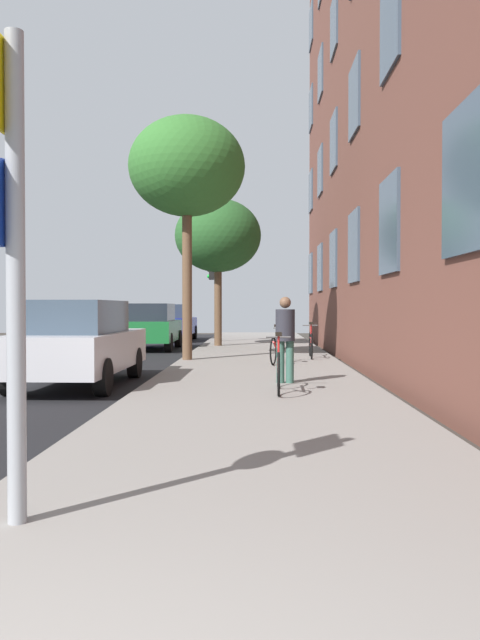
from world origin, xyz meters
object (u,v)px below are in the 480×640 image
at_px(pedestrian_0, 285,334).
at_px(traffic_light, 213,285).
at_px(bicycle_1, 277,348).
at_px(bicycle_2, 311,344).
at_px(sign_post, 12,236).
at_px(car_2, 174,322).
at_px(car_1, 151,326).
at_px(tree_far, 218,236).
at_px(car_0, 79,342).
at_px(tree_near, 187,168).
at_px(bicycle_0, 278,369).

bearing_deg(pedestrian_0, traffic_light, 99.01).
height_order(bicycle_1, bicycle_2, bicycle_2).
bearing_deg(sign_post, bicycle_1, 79.90).
bearing_deg(bicycle_2, car_2, 115.40).
relative_size(traffic_light, car_1, 0.82).
distance_m(tree_far, car_0, 11.70).
bearing_deg(car_2, tree_far, -66.93).
xyz_separation_m(tree_near, bicycle_0, (2.19, -6.42, -4.66)).
height_order(tree_far, car_2, tree_far).
distance_m(bicycle_0, bicycle_1, 5.29).
relative_size(sign_post, traffic_light, 0.93).
xyz_separation_m(traffic_light, car_2, (-1.95, 2.45, -1.58)).
bearing_deg(bicycle_2, pedestrian_0, -99.34).
bearing_deg(sign_post, tree_near, 91.19).
xyz_separation_m(car_0, car_1, (-0.35, 10.44, -0.00)).
relative_size(bicycle_0, bicycle_1, 1.07).
height_order(sign_post, car_0, sign_post).
bearing_deg(traffic_light, car_1, -118.32).
bearing_deg(tree_far, bicycle_1, -75.53).
height_order(tree_far, car_0, tree_far).
bearing_deg(sign_post, traffic_light, 90.50).
bearing_deg(car_0, traffic_light, 83.48).
height_order(car_0, car_1, same).
xyz_separation_m(tree_far, bicycle_1, (1.90, -7.37, -3.57)).
distance_m(traffic_light, pedestrian_0, 14.62).
xyz_separation_m(bicycle_0, bicycle_2, (1.13, 7.15, -0.00)).
bearing_deg(car_0, sign_post, -77.25).
distance_m(tree_far, bicycle_2, 7.16).
relative_size(bicycle_1, bicycle_2, 0.92).
distance_m(tree_near, car_0, 6.67).
height_order(bicycle_1, car_0, car_0).
bearing_deg(pedestrian_0, tree_far, 99.54).
relative_size(car_0, car_2, 1.09).
relative_size(tree_far, car_2, 1.32).
bearing_deg(car_1, bicycle_2, -43.08).
bearing_deg(tree_near, traffic_light, 89.55).
bearing_deg(sign_post, pedestrian_0, 74.76).
height_order(car_0, car_2, same).
xyz_separation_m(traffic_light, pedestrian_0, (2.28, -14.37, -1.41)).
relative_size(traffic_light, car_0, 0.76).
bearing_deg(car_0, bicycle_2, 48.94).
distance_m(sign_post, bicycle_0, 6.82).
distance_m(tree_far, pedestrian_0, 11.93).
height_order(bicycle_1, car_1, car_1).
bearing_deg(car_0, tree_near, 72.39).
bearing_deg(bicycle_2, tree_far, 117.61).
height_order(tree_near, bicycle_0, tree_near).
bearing_deg(traffic_light, bicycle_2, -69.10).
xyz_separation_m(sign_post, traffic_light, (-0.19, 22.03, 0.46)).
bearing_deg(pedestrian_0, sign_post, -105.24).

